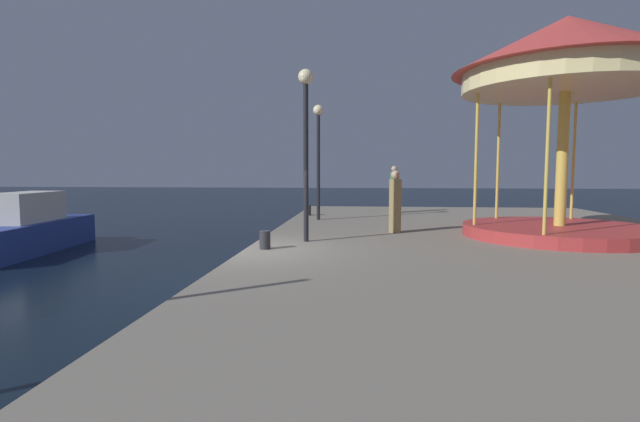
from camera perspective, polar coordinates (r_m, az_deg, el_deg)
ground_plane at (r=10.45m, az=-9.18°, el=-8.99°), size 120.00×120.00×0.00m
quay_dock at (r=10.66m, az=25.03°, el=-6.91°), size 12.30×25.25×0.80m
motorboat_blue at (r=16.88m, az=-32.38°, el=-2.02°), size 2.10×5.59×1.85m
carousel at (r=13.63m, az=27.94°, el=14.67°), size 5.58×5.58×5.55m
lamp_post_near_edge at (r=11.22m, az=-1.74°, el=10.63°), size 0.36×0.36×4.09m
lamp_post_mid_promenade at (r=16.24m, az=-0.21°, el=8.60°), size 0.36×0.36×3.97m
bollard_south at (r=10.24m, az=-6.76°, el=-3.54°), size 0.24×0.24×0.40m
bollard_north at (r=17.88m, az=-1.48°, el=0.10°), size 0.24×0.24×0.40m
person_near_carousel at (r=19.23m, az=9.06°, el=2.47°), size 0.34×0.34×1.91m
person_far_corner at (r=13.01m, az=9.20°, el=0.90°), size 0.34×0.34×1.72m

